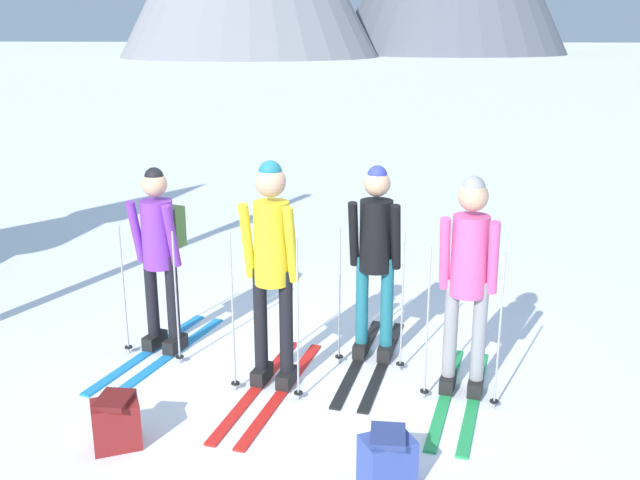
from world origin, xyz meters
TOP-DOWN VIEW (x-y plane):
  - ground_plane at (0.00, 0.00)m, footprint 400.00×400.00m
  - skier_in_purple at (-1.24, 0.28)m, footprint 0.77×1.78m
  - skier_in_yellow at (-0.14, -0.28)m, footprint 0.64×1.81m
  - skier_in_black at (0.65, 0.33)m, footprint 0.60×1.79m
  - skier_in_pink at (1.38, -0.25)m, footprint 0.63×1.71m
  - backpack_on_snow_front at (-1.08, -1.28)m, footprint 0.39×0.36m
  - backpack_on_snow_beside at (0.80, -1.53)m, footprint 0.40×0.36m

SIDE VIEW (x-z plane):
  - ground_plane at x=0.00m, z-range 0.00..0.00m
  - backpack_on_snow_front at x=-1.08m, z-range 0.00..0.38m
  - backpack_on_snow_beside at x=0.80m, z-range 0.00..0.38m
  - skier_in_purple at x=-1.24m, z-range 0.10..1.79m
  - skier_in_black at x=0.65m, z-range 0.11..1.84m
  - skier_in_pink at x=1.38m, z-range 0.09..1.87m
  - skier_in_yellow at x=-0.14m, z-range 0.11..1.98m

